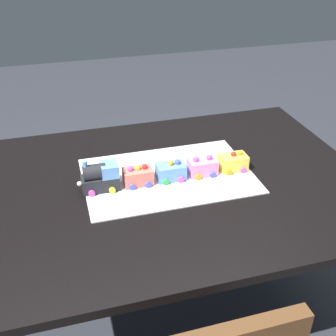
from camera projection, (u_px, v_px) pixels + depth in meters
ground_plane at (169, 322)px, 1.89m from camera, size 8.00×8.00×0.00m
dining_table at (169, 206)px, 1.56m from camera, size 1.40×1.00×0.74m
cake_board at (168, 176)px, 1.53m from camera, size 0.60×0.40×0.00m
cake_locomotive at (100, 177)px, 1.43m from camera, size 0.14×0.08×0.12m
cake_car_caboose_coral at (138, 176)px, 1.47m from camera, size 0.10×0.08×0.07m
cake_car_tanker_sky_blue at (171, 171)px, 1.50m from camera, size 0.10×0.08×0.07m
cake_car_flatbed_bubblegum at (202, 167)px, 1.53m from camera, size 0.10×0.08×0.07m
cake_car_gondola_lemon at (233, 162)px, 1.56m from camera, size 0.10×0.08×0.07m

